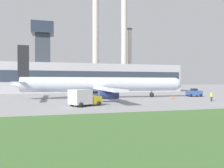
% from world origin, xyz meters
% --- Properties ---
extents(ground_plane, '(400.00, 400.00, 0.00)m').
position_xyz_m(ground_plane, '(0.00, 0.00, 0.00)').
color(ground_plane, gray).
extents(terminal_building, '(69.49, 11.10, 22.30)m').
position_xyz_m(terminal_building, '(-0.85, 32.92, 5.24)').
color(terminal_building, '#B2B2B7').
rests_on(terminal_building, ground_plane).
extents(smokestack_left, '(3.41, 3.41, 44.97)m').
position_xyz_m(smokestack_left, '(10.93, 62.54, 22.63)').
color(smokestack_left, beige).
rests_on(smokestack_left, ground_plane).
extents(smokestack_right, '(3.14, 3.14, 44.60)m').
position_xyz_m(smokestack_right, '(23.56, 57.12, 22.43)').
color(smokestack_right, beige).
rests_on(smokestack_right, ground_plane).
extents(smokestack_far, '(2.80, 2.80, 29.78)m').
position_xyz_m(smokestack_far, '(27.52, 61.03, 15.00)').
color(smokestack_far, beige).
rests_on(smokestack_far, ground_plane).
extents(airplane, '(36.49, 34.27, 10.49)m').
position_xyz_m(airplane, '(1.23, 4.30, 2.81)').
color(airplane, silver).
rests_on(airplane, ground_plane).
extents(pushback_tug, '(3.62, 3.17, 1.87)m').
position_xyz_m(pushback_tug, '(22.90, 3.24, 0.84)').
color(pushback_tug, '#2D4C93').
rests_on(pushback_tug, ground_plane).
extents(fuel_truck, '(4.91, 4.06, 2.35)m').
position_xyz_m(fuel_truck, '(-4.64, -10.14, 1.15)').
color(fuel_truck, yellow).
rests_on(fuel_truck, ground_plane).
extents(ground_crew_person, '(0.52, 0.52, 1.66)m').
position_xyz_m(ground_crew_person, '(18.08, -8.39, 0.85)').
color(ground_crew_person, '#23283D').
rests_on(ground_crew_person, ground_plane).
extents(traffic_cone_near_nose, '(0.59, 0.59, 0.68)m').
position_xyz_m(traffic_cone_near_nose, '(14.39, -1.71, 0.31)').
color(traffic_cone_near_nose, black).
rests_on(traffic_cone_near_nose, ground_plane).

